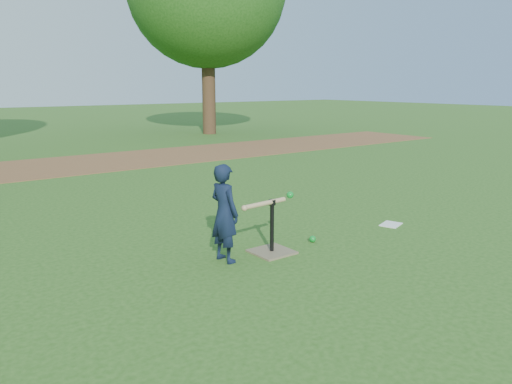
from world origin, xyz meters
TOP-DOWN VIEW (x-y plane):
  - ground at (0.00, 0.00)m, footprint 80.00×80.00m
  - dirt_strip at (0.00, 7.50)m, footprint 24.00×3.00m
  - child at (-0.67, -0.09)m, footprint 0.29×0.41m
  - wiffle_ball_ground at (0.52, -0.18)m, footprint 0.08×0.08m
  - clipboard at (1.89, -0.26)m, footprint 0.36×0.31m
  - batting_tee at (-0.11, -0.19)m, footprint 0.44×0.44m
  - swing_action at (-0.18, -0.21)m, footprint 0.73×0.13m

SIDE VIEW (x-z plane):
  - ground at x=0.00m, z-range 0.00..0.00m
  - dirt_strip at x=0.00m, z-range 0.00..0.01m
  - clipboard at x=1.89m, z-range 0.00..0.01m
  - wiffle_ball_ground at x=0.52m, z-range 0.00..0.08m
  - batting_tee at x=-0.11m, z-range -0.20..0.42m
  - child at x=-0.67m, z-range 0.00..1.06m
  - swing_action at x=-0.18m, z-range 0.54..0.66m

